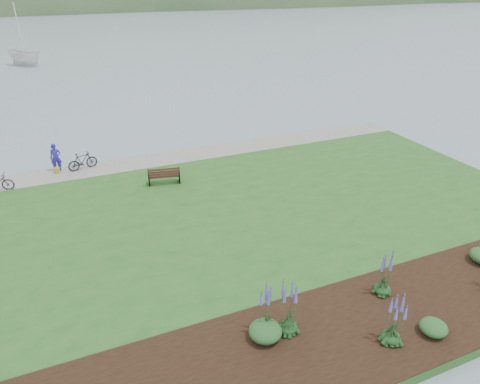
% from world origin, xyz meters
% --- Properties ---
extents(ground, '(600.00, 600.00, 0.00)m').
position_xyz_m(ground, '(0.00, 0.00, 0.00)').
color(ground, gray).
rests_on(ground, ground).
extents(lawn, '(34.00, 20.00, 0.40)m').
position_xyz_m(lawn, '(0.00, -2.00, 0.20)').
color(lawn, '#22541D').
rests_on(lawn, ground).
extents(shoreline_path, '(34.00, 2.20, 0.03)m').
position_xyz_m(shoreline_path, '(0.00, 6.90, 0.42)').
color(shoreline_path, gray).
rests_on(shoreline_path, lawn).
extents(garden_bed, '(24.00, 4.40, 0.04)m').
position_xyz_m(garden_bed, '(3.00, -9.80, 0.42)').
color(garden_bed, black).
rests_on(garden_bed, lawn).
extents(far_hillside, '(580.00, 80.00, 38.00)m').
position_xyz_m(far_hillside, '(20.00, 170.00, 0.00)').
color(far_hillside, '#33532E').
rests_on(far_hillside, ground).
extents(park_bench, '(1.80, 1.02, 1.05)m').
position_xyz_m(park_bench, '(-0.68, 3.32, 0.92)').
color(park_bench, '#321B13').
rests_on(park_bench, lawn).
extents(person, '(0.74, 0.53, 1.98)m').
position_xyz_m(person, '(-6.02, 7.50, 1.39)').
color(person, '#26229C').
rests_on(person, lawn).
extents(bicycle_b, '(0.97, 1.81, 1.05)m').
position_xyz_m(bicycle_b, '(-4.62, 7.20, 0.92)').
color(bicycle_b, black).
rests_on(bicycle_b, lawn).
extents(sailboat, '(13.43, 13.44, 24.86)m').
position_xyz_m(sailboat, '(-8.57, 47.66, 0.00)').
color(sailboat, silver).
rests_on(sailboat, ground).
extents(pannier, '(0.23, 0.34, 0.34)m').
position_xyz_m(pannier, '(-6.08, 7.20, 0.57)').
color(pannier, '#BE9616').
rests_on(pannier, lawn).
extents(echium_0, '(0.62, 0.62, 1.98)m').
position_xyz_m(echium_0, '(3.02, -10.68, 1.28)').
color(echium_0, '#133516').
rests_on(echium_0, garden_bed).
extents(echium_1, '(0.62, 0.62, 2.01)m').
position_xyz_m(echium_1, '(4.28, -8.73, 1.25)').
color(echium_1, '#133516').
rests_on(echium_1, garden_bed).
extents(echium_4, '(0.62, 0.62, 2.26)m').
position_xyz_m(echium_4, '(-0.39, -8.81, 1.36)').
color(echium_4, '#133516').
rests_on(echium_4, garden_bed).
extents(echium_5, '(0.62, 0.62, 2.24)m').
position_xyz_m(echium_5, '(0.26, -9.05, 1.40)').
color(echium_5, '#133516').
rests_on(echium_5, garden_bed).
extents(shrub_0, '(1.06, 1.06, 0.53)m').
position_xyz_m(shrub_0, '(-0.53, -9.02, 0.71)').
color(shrub_0, '#1E4C21').
rests_on(shrub_0, garden_bed).
extents(shrub_1, '(0.88, 0.88, 0.44)m').
position_xyz_m(shrub_1, '(4.49, -10.93, 0.66)').
color(shrub_1, '#1E4C21').
rests_on(shrub_1, garden_bed).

